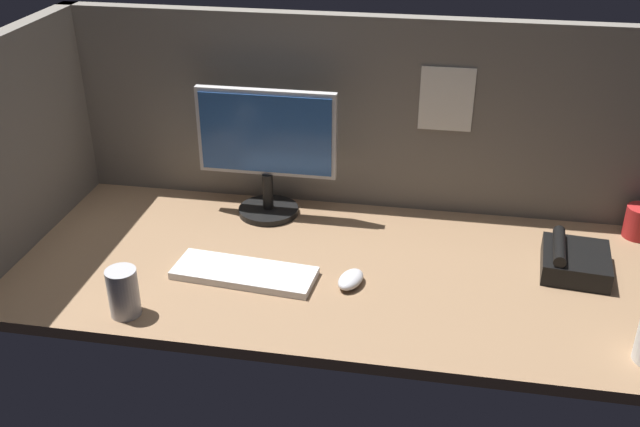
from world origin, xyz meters
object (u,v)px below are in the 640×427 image
object	(u,v)px
mug_steel	(123,292)
mug_red_plastic	(640,222)
mouse	(351,279)
monitor	(267,147)
desk_phone	(574,261)
keyboard	(244,273)

from	to	relation	value
mug_steel	mug_red_plastic	bearing A→B (deg)	25.29
mouse	monitor	bearing A→B (deg)	147.07
mouse	mug_steel	bearing A→B (deg)	-140.49
monitor	mug_red_plastic	distance (cm)	108.32
mouse	mug_steel	size ratio (longest dim) A/B	0.79
mug_steel	desk_phone	xyz separation A→B (cm)	(107.87, 38.27, -2.91)
mouse	mug_red_plastic	size ratio (longest dim) A/B	1.04
monitor	mug_red_plastic	bearing A→B (deg)	2.09
mouse	keyboard	bearing A→B (deg)	-161.61
monitor	mug_steel	bearing A→B (deg)	-110.71
mug_red_plastic	desk_phone	world-z (taller)	mug_red_plastic
keyboard	mug_steel	xyz separation A→B (cm)	(-23.59, -20.76, 5.09)
mouse	mug_steel	xyz separation A→B (cm)	(-51.35, -21.56, 4.39)
monitor	mug_steel	world-z (taller)	monitor
monitor	keyboard	bearing A→B (deg)	-86.61
monitor	desk_phone	distance (cm)	90.20
mouse	mug_red_plastic	bearing A→B (deg)	43.64
keyboard	monitor	bearing A→B (deg)	98.47
monitor	mouse	bearing A→B (deg)	-49.66
mug_red_plastic	desk_phone	bearing A→B (deg)	-132.54
monitor	mug_red_plastic	size ratio (longest dim) A/B	4.42
mug_steel	keyboard	bearing A→B (deg)	41.35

